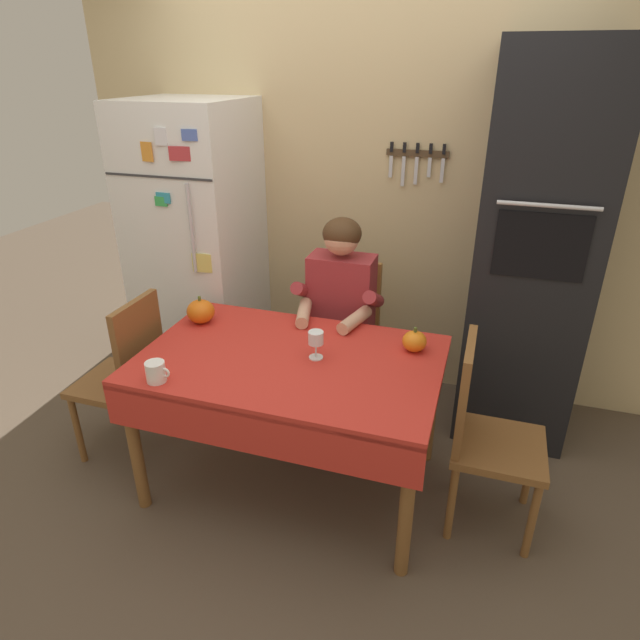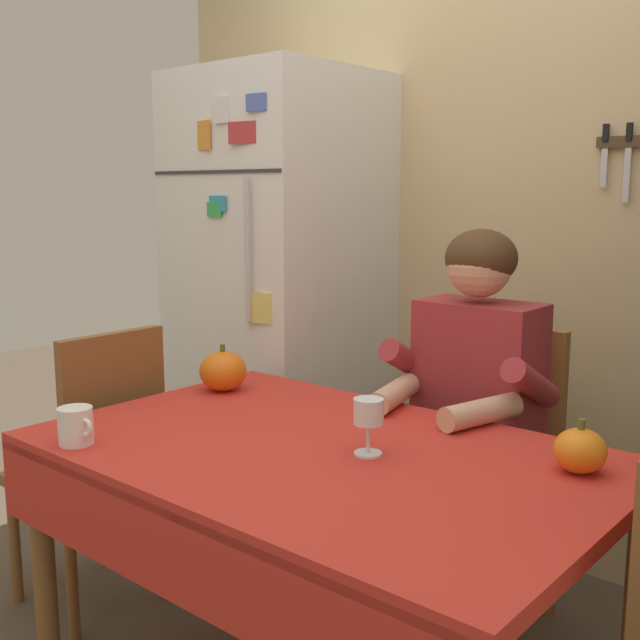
# 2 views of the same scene
# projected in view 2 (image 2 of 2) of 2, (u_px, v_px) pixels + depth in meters

# --- Properties ---
(back_wall_assembly) EXTENTS (3.70, 0.13, 2.60)m
(back_wall_assembly) POSITION_uv_depth(u_px,v_px,m) (565.00, 206.00, 2.67)
(back_wall_assembly) COLOR #D1B784
(back_wall_assembly) RESTS_ON ground
(refrigerator) EXTENTS (0.68, 0.71, 1.80)m
(refrigerator) POSITION_uv_depth(u_px,v_px,m) (280.00, 305.00, 3.08)
(refrigerator) COLOR white
(refrigerator) RESTS_ON ground
(dining_table) EXTENTS (1.40, 0.90, 0.74)m
(dining_table) POSITION_uv_depth(u_px,v_px,m) (316.00, 483.00, 1.85)
(dining_table) COLOR brown
(dining_table) RESTS_ON ground
(chair_behind_person) EXTENTS (0.40, 0.40, 0.93)m
(chair_behind_person) POSITION_uv_depth(u_px,v_px,m) (494.00, 459.00, 2.43)
(chair_behind_person) COLOR #9E6B33
(chair_behind_person) RESTS_ON ground
(seated_person) EXTENTS (0.47, 0.55, 1.25)m
(seated_person) POSITION_uv_depth(u_px,v_px,m) (466.00, 403.00, 2.25)
(seated_person) COLOR #38384C
(seated_person) RESTS_ON ground
(chair_left_side) EXTENTS (0.40, 0.40, 0.93)m
(chair_left_side) POSITION_uv_depth(u_px,v_px,m) (98.00, 458.00, 2.44)
(chair_left_side) COLOR brown
(chair_left_side) RESTS_ON ground
(coffee_mug) EXTENTS (0.11, 0.08, 0.09)m
(coffee_mug) POSITION_uv_depth(u_px,v_px,m) (76.00, 426.00, 1.87)
(coffee_mug) COLOR white
(coffee_mug) RESTS_ON dining_table
(wine_glass) EXTENTS (0.07, 0.07, 0.14)m
(wine_glass) POSITION_uv_depth(u_px,v_px,m) (368.00, 415.00, 1.79)
(wine_glass) COLOR white
(wine_glass) RESTS_ON dining_table
(pumpkin_large) EXTENTS (0.12, 0.12, 0.12)m
(pumpkin_large) POSITION_uv_depth(u_px,v_px,m) (580.00, 451.00, 1.68)
(pumpkin_large) COLOR orange
(pumpkin_large) RESTS_ON dining_table
(pumpkin_medium) EXTENTS (0.15, 0.15, 0.15)m
(pumpkin_medium) POSITION_uv_depth(u_px,v_px,m) (223.00, 371.00, 2.37)
(pumpkin_medium) COLOR orange
(pumpkin_medium) RESTS_ON dining_table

